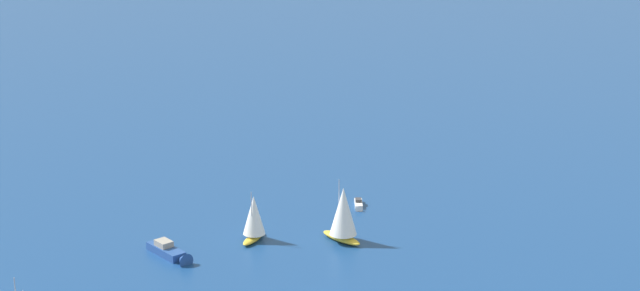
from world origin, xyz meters
TOP-DOWN VIEW (x-y plane):
  - sailboat_far_port at (23.79, 5.77)m, footprint 6.42×9.19m
  - motorboat_trailing at (5.53, 30.45)m, footprint 7.06×10.75m
  - sailboat_ahead at (18.16, 20.72)m, footprint 7.35×4.08m
  - motorboat_mid_cluster at (41.81, 9.71)m, footprint 5.86×3.66m

SIDE VIEW (x-z plane):
  - motorboat_mid_cluster at x=41.81m, z-range -0.38..1.28m
  - motorboat_trailing at x=5.53m, z-range -0.71..2.37m
  - sailboat_ahead at x=18.16m, z-range -0.41..9.03m
  - sailboat_far_port at x=23.79m, z-range -0.50..11.01m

